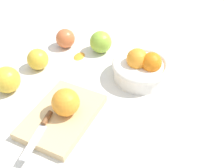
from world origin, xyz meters
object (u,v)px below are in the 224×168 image
Objects in this scene: knife at (41,128)px; apple_front_center at (38,59)px; orange_on_board at (66,102)px; apple_front_left at (101,42)px; bowl at (141,67)px; apple_front_right at (7,80)px; apple_front_left_2 at (65,38)px; cutting_board at (62,116)px.

apple_front_center is at bearing -130.74° from knife.
orange_on_board is 0.33m from apple_front_left.
bowl is at bearing 167.53° from knife.
apple_front_left is 0.35m from apple_front_right.
bowl is 0.34m from apple_front_center.
apple_front_center is (0.15, 0.02, 0.00)m from apple_front_left_2.
apple_front_left_2 is at bearing -66.13° from apple_front_left.
orange_on_board reaches higher than knife.
apple_front_left is (-0.04, -0.19, -0.00)m from bowl.
apple_front_left is at bearing 152.14° from apple_front_center.
apple_front_left is at bearing -159.76° from cutting_board.
orange_on_board is at bearing 44.33° from apple_front_left_2.
knife is 2.16× the size of apple_front_left_2.
cutting_board is 0.36m from apple_front_left_2.
cutting_board is at bearing 177.98° from knife.
apple_front_right reaches higher than apple_front_left.
cutting_board is at bearing 41.89° from apple_front_left_2.
knife is 1.92× the size of apple_front_left.
apple_front_left reaches higher than apple_front_left_2.
cutting_board is 1.55× the size of knife.
apple_front_right is 1.17× the size of apple_front_left_2.
bowl is at bearing 79.04° from apple_front_left.
apple_front_left_2 is at bearing -144.93° from knife.
apple_front_left is at bearing -157.57° from orange_on_board.
orange_on_board is 0.26m from apple_front_center.
orange_on_board is at bearing 172.26° from knife.
bowl is 0.30m from cutting_board.
apple_front_right is (-0.06, -0.21, 0.01)m from knife.
apple_front_center is (0.20, -0.11, -0.00)m from apple_front_left.
bowl is 0.41m from apple_front_right.
apple_front_left is 0.96× the size of apple_front_right.
apple_front_right is 0.13m from apple_front_center.
bowl is at bearing 92.92° from apple_front_left_2.
knife is at bearing 35.07° from apple_front_left_2.
apple_front_center is at bearing -118.23° from cutting_board.
cutting_board is at bearing -34.68° from orange_on_board.
bowl is 0.36m from knife.
apple_front_left reaches higher than apple_front_center.
apple_front_right is at bearing -44.73° from bowl.
bowl reaches higher than orange_on_board.
cutting_board is 2.86× the size of apple_front_right.
bowl reaches higher than apple_front_left_2.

